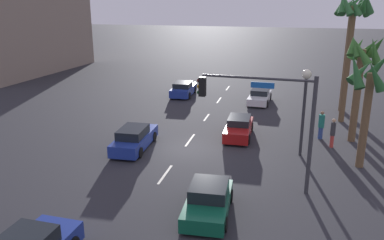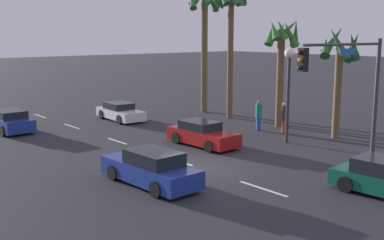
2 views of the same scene
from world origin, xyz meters
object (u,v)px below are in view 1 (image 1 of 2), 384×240
car_5 (208,201)px  pedestrian_0 (321,124)px  car_3 (183,89)px  palm_tree_3 (353,24)px  car_1 (260,96)px  palm_tree_2 (370,86)px  pedestrian_1 (333,132)px  car_2 (134,138)px  palm_tree_1 (350,28)px  car_0 (239,128)px  palm_tree_0 (362,63)px  streetlamp (305,95)px  traffic_signal (270,111)px

car_5 → pedestrian_0: pedestrian_0 is taller
car_3 → palm_tree_3: 16.47m
car_1 → palm_tree_2: palm_tree_2 is taller
car_1 → pedestrian_1: pedestrian_1 is taller
car_3 → palm_tree_3: (5.36, 14.06, 6.68)m
car_2 → pedestrian_1: bearing=104.7°
car_2 → car_5: bearing=42.4°
car_1 → palm_tree_1: 9.40m
car_0 → palm_tree_0: 8.88m
car_3 → car_2: bearing=2.6°
car_0 → streetlamp: size_ratio=0.83×
pedestrian_0 → palm_tree_0: 4.72m
traffic_signal → streetlamp: 5.25m
palm_tree_0 → palm_tree_1: (-7.65, 0.06, 1.61)m
car_2 → car_0: bearing=122.3°
streetlamp → palm_tree_0: (-3.40, 3.45, 1.50)m
car_2 → palm_tree_2: 14.03m
car_1 → car_0: bearing=-4.0°
traffic_signal → car_0: bearing=-162.8°
pedestrian_0 → palm_tree_3: bearing=157.4°
pedestrian_0 → palm_tree_1: palm_tree_1 is taller
car_3 → car_5: (21.23, 6.79, -0.01)m
pedestrian_0 → palm_tree_3: size_ratio=0.20×
car_5 → palm_tree_3: 18.70m
palm_tree_1 → pedestrian_1: bearing=-9.6°
car_1 → pedestrian_1: 11.63m
palm_tree_2 → car_2: bearing=-88.6°
palm_tree_1 → car_1: bearing=-99.0°
car_3 → palm_tree_3: palm_tree_3 is taller
pedestrian_0 → palm_tree_2: 6.00m
traffic_signal → pedestrian_0: (-8.29, 3.13, -2.99)m
car_1 → palm_tree_1: size_ratio=0.46×
car_3 → car_1: bearing=82.1°
pedestrian_1 → car_5: bearing=-31.3°
car_5 → traffic_signal: traffic_signal is taller
car_2 → palm_tree_3: size_ratio=0.49×
car_5 → palm_tree_2: palm_tree_2 is taller
palm_tree_3 → car_3: bearing=-110.9°
car_2 → pedestrian_0: bearing=112.1°
pedestrian_0 → palm_tree_3: (-4.46, 1.86, 6.31)m
car_5 → pedestrian_0: bearing=154.6°
car_1 → car_3: (-1.03, -7.44, 0.06)m
car_3 → pedestrian_0: bearing=51.2°
traffic_signal → palm_tree_3: palm_tree_3 is taller
car_3 → palm_tree_0: 17.92m
car_0 → palm_tree_2: 9.09m
traffic_signal → palm_tree_0: size_ratio=0.82×
car_3 → streetlamp: bearing=39.5°
car_5 → car_1: bearing=178.1°
car_3 → palm_tree_3: bearing=69.1°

